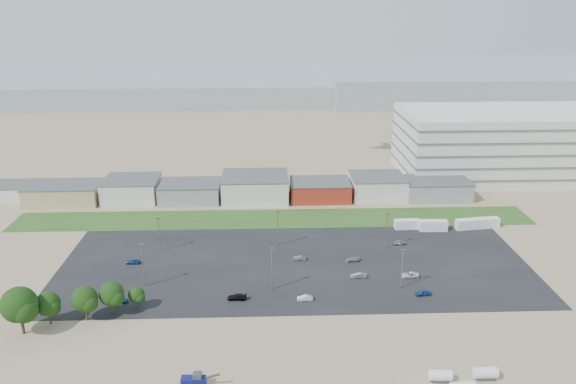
{
  "coord_description": "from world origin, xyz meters",
  "views": [
    {
      "loc": [
        -1.69,
        -110.39,
        64.65
      ],
      "look_at": [
        3.31,
        22.0,
        19.04
      ],
      "focal_mm": 35.0,
      "sensor_mm": 36.0,
      "label": 1
    }
  ],
  "objects_px": {
    "telehandler": "(193,380)",
    "box_trailer_a": "(407,224)",
    "parked_car_5": "(133,261)",
    "parked_car_12": "(352,259)",
    "parked_car_2": "(423,293)",
    "parked_car_13": "(305,298)",
    "parked_car_3": "(237,297)",
    "parked_car_0": "(410,275)",
    "parked_car_10": "(118,300)",
    "parked_car_1": "(358,275)",
    "tree_far_left": "(20,308)",
    "parked_car_8": "(400,243)",
    "storage_tank_nw": "(440,375)",
    "parked_car_7": "(300,258)"
  },
  "relations": [
    {
      "from": "parked_car_0",
      "to": "telehandler",
      "type": "bearing_deg",
      "value": -55.28
    },
    {
      "from": "parked_car_5",
      "to": "parked_car_12",
      "type": "bearing_deg",
      "value": 93.38
    },
    {
      "from": "storage_tank_nw",
      "to": "parked_car_0",
      "type": "bearing_deg",
      "value": 83.91
    },
    {
      "from": "parked_car_13",
      "to": "tree_far_left",
      "type": "bearing_deg",
      "value": -82.54
    },
    {
      "from": "parked_car_7",
      "to": "parked_car_10",
      "type": "bearing_deg",
      "value": -61.4
    },
    {
      "from": "parked_car_7",
      "to": "box_trailer_a",
      "type": "bearing_deg",
      "value": 123.93
    },
    {
      "from": "tree_far_left",
      "to": "parked_car_0",
      "type": "xyz_separation_m",
      "value": [
        84.8,
        21.34,
        -5.23
      ]
    },
    {
      "from": "parked_car_10",
      "to": "parked_car_13",
      "type": "bearing_deg",
      "value": -93.45
    },
    {
      "from": "parked_car_2",
      "to": "parked_car_10",
      "type": "height_order",
      "value": "parked_car_10"
    },
    {
      "from": "parked_car_1",
      "to": "parked_car_5",
      "type": "height_order",
      "value": "parked_car_1"
    },
    {
      "from": "telehandler",
      "to": "box_trailer_a",
      "type": "height_order",
      "value": "telehandler"
    },
    {
      "from": "box_trailer_a",
      "to": "parked_car_8",
      "type": "bearing_deg",
      "value": -114.43
    },
    {
      "from": "parked_car_0",
      "to": "parked_car_10",
      "type": "distance_m",
      "value": 69.24
    },
    {
      "from": "parked_car_10",
      "to": "parked_car_2",
      "type": "bearing_deg",
      "value": -92.18
    },
    {
      "from": "telehandler",
      "to": "storage_tank_nw",
      "type": "distance_m",
      "value": 43.86
    },
    {
      "from": "parked_car_2",
      "to": "parked_car_5",
      "type": "xyz_separation_m",
      "value": [
        -70.47,
        19.01,
        0.02
      ]
    },
    {
      "from": "parked_car_7",
      "to": "parked_car_12",
      "type": "bearing_deg",
      "value": 87.01
    },
    {
      "from": "parked_car_0",
      "to": "parked_car_13",
      "type": "height_order",
      "value": "parked_car_0"
    },
    {
      "from": "tree_far_left",
      "to": "parked_car_2",
      "type": "distance_m",
      "value": 86.74
    },
    {
      "from": "parked_car_12",
      "to": "tree_far_left",
      "type": "bearing_deg",
      "value": -74.51
    },
    {
      "from": "storage_tank_nw",
      "to": "parked_car_1",
      "type": "relative_size",
      "value": 1.01
    },
    {
      "from": "parked_car_13",
      "to": "parked_car_8",
      "type": "bearing_deg",
      "value": 132.69
    },
    {
      "from": "telehandler",
      "to": "parked_car_12",
      "type": "height_order",
      "value": "telehandler"
    },
    {
      "from": "parked_car_3",
      "to": "parked_car_2",
      "type": "bearing_deg",
      "value": 92.91
    },
    {
      "from": "tree_far_left",
      "to": "parked_car_13",
      "type": "bearing_deg",
      "value": 10.84
    },
    {
      "from": "telehandler",
      "to": "box_trailer_a",
      "type": "distance_m",
      "value": 88.88
    },
    {
      "from": "parked_car_12",
      "to": "parked_car_13",
      "type": "xyz_separation_m",
      "value": [
        -13.58,
        -19.45,
        0.04
      ]
    },
    {
      "from": "tree_far_left",
      "to": "parked_car_0",
      "type": "height_order",
      "value": "tree_far_left"
    },
    {
      "from": "storage_tank_nw",
      "to": "parked_car_0",
      "type": "xyz_separation_m",
      "value": [
        4.21,
        39.48,
        -0.56
      ]
    },
    {
      "from": "telehandler",
      "to": "parked_car_3",
      "type": "relative_size",
      "value": 1.56
    },
    {
      "from": "parked_car_3",
      "to": "parked_car_8",
      "type": "xyz_separation_m",
      "value": [
        43.83,
        28.59,
        -0.06
      ]
    },
    {
      "from": "telehandler",
      "to": "storage_tank_nw",
      "type": "height_order",
      "value": "telehandler"
    },
    {
      "from": "parked_car_5",
      "to": "parked_car_1",
      "type": "bearing_deg",
      "value": 84.26
    },
    {
      "from": "parked_car_10",
      "to": "parked_car_13",
      "type": "xyz_separation_m",
      "value": [
        42.08,
        -0.48,
        -0.05
      ]
    },
    {
      "from": "parked_car_3",
      "to": "parked_car_8",
      "type": "height_order",
      "value": "parked_car_3"
    },
    {
      "from": "parked_car_13",
      "to": "telehandler",
      "type": "bearing_deg",
      "value": -39.85
    },
    {
      "from": "parked_car_1",
      "to": "parked_car_10",
      "type": "relative_size",
      "value": 0.89
    },
    {
      "from": "parked_car_1",
      "to": "parked_car_13",
      "type": "height_order",
      "value": "parked_car_1"
    },
    {
      "from": "parked_car_7",
      "to": "parked_car_8",
      "type": "height_order",
      "value": "parked_car_8"
    },
    {
      "from": "parked_car_2",
      "to": "parked_car_13",
      "type": "height_order",
      "value": "parked_car_2"
    },
    {
      "from": "telehandler",
      "to": "parked_car_10",
      "type": "relative_size",
      "value": 1.56
    },
    {
      "from": "parked_car_2",
      "to": "parked_car_8",
      "type": "height_order",
      "value": "parked_car_2"
    },
    {
      "from": "parked_car_7",
      "to": "parked_car_13",
      "type": "xyz_separation_m",
      "value": [
        0.0,
        -20.83,
        0.02
      ]
    },
    {
      "from": "telehandler",
      "to": "parked_car_8",
      "type": "xyz_separation_m",
      "value": [
        50.0,
        58.71,
        -0.85
      ]
    },
    {
      "from": "tree_far_left",
      "to": "parked_car_5",
      "type": "bearing_deg",
      "value": 64.15
    },
    {
      "from": "parked_car_1",
      "to": "parked_car_12",
      "type": "distance_m",
      "value": 9.17
    },
    {
      "from": "parked_car_7",
      "to": "parked_car_8",
      "type": "bearing_deg",
      "value": 109.77
    },
    {
      "from": "telehandler",
      "to": "parked_car_8",
      "type": "bearing_deg",
      "value": 51.96
    },
    {
      "from": "parked_car_3",
      "to": "parked_car_0",
      "type": "bearing_deg",
      "value": 104.94
    },
    {
      "from": "telehandler",
      "to": "parked_car_10",
      "type": "distance_m",
      "value": 36.09
    }
  ]
}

